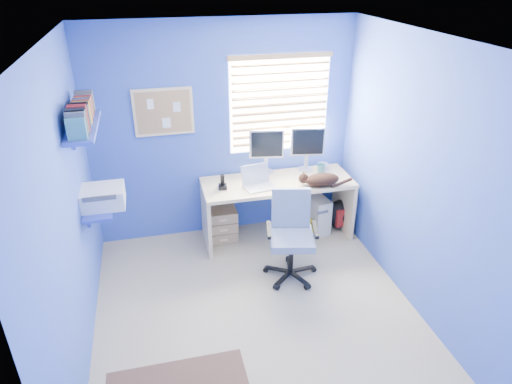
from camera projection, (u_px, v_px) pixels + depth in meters
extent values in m
cube|color=tan|center=(257.00, 312.00, 4.37)|extent=(3.00, 3.20, 0.00)
cube|color=white|center=(257.00, 41.00, 3.23)|extent=(3.00, 3.20, 0.00)
cube|color=blue|center=(224.00, 133.00, 5.19)|extent=(3.00, 0.01, 2.50)
cube|color=blue|center=(328.00, 332.00, 2.42)|extent=(3.00, 0.01, 2.50)
cube|color=blue|center=(67.00, 218.00, 3.49)|extent=(0.01, 3.20, 2.50)
cube|color=blue|center=(418.00, 178.00, 4.12)|extent=(0.01, 3.20, 2.50)
cube|color=beige|center=(277.00, 209.00, 5.41)|extent=(1.73, 0.65, 0.74)
cube|color=silver|center=(259.00, 179.00, 5.04)|extent=(0.37, 0.32, 0.22)
cube|color=silver|center=(266.00, 152.00, 5.33)|extent=(0.41, 0.19, 0.54)
cube|color=silver|center=(307.00, 149.00, 5.40)|extent=(0.42, 0.19, 0.54)
cube|color=black|center=(222.00, 181.00, 5.04)|extent=(0.10, 0.12, 0.17)
imported|color=teal|center=(321.00, 168.00, 5.44)|extent=(0.10, 0.09, 0.10)
cylinder|color=silver|center=(323.00, 166.00, 5.53)|extent=(0.13, 0.13, 0.07)
ellipsoid|color=black|center=(322.00, 180.00, 5.11)|extent=(0.44, 0.31, 0.14)
cube|color=beige|center=(316.00, 213.00, 5.63)|extent=(0.26, 0.46, 0.45)
cube|color=tan|center=(222.00, 224.00, 5.43)|extent=(0.35, 0.28, 0.41)
cube|color=yellow|center=(310.00, 230.00, 5.47)|extent=(0.03, 0.17, 0.24)
ellipsoid|color=black|center=(340.00, 214.00, 5.67)|extent=(0.37, 0.32, 0.38)
cylinder|color=black|center=(290.00, 274.00, 4.85)|extent=(0.65, 0.65, 0.06)
cylinder|color=black|center=(291.00, 257.00, 4.76)|extent=(0.06, 0.06, 0.37)
cube|color=#7184AA|center=(292.00, 239.00, 4.65)|extent=(0.53, 0.53, 0.08)
cube|color=#7184AA|center=(291.00, 208.00, 4.73)|extent=(0.40, 0.15, 0.42)
cube|color=white|center=(279.00, 104.00, 5.18)|extent=(1.15, 0.01, 1.10)
cube|color=tan|center=(280.00, 105.00, 5.15)|extent=(1.10, 0.03, 1.00)
cube|color=beige|center=(164.00, 112.00, 4.90)|extent=(0.64, 0.02, 0.52)
cube|color=tan|center=(164.00, 112.00, 4.89)|extent=(0.58, 0.01, 0.46)
cube|color=#3344BA|center=(99.00, 207.00, 4.32)|extent=(0.26, 0.55, 0.03)
cube|color=silver|center=(102.00, 197.00, 4.28)|extent=(0.42, 0.34, 0.18)
cube|color=#3344BA|center=(83.00, 127.00, 3.95)|extent=(0.24, 0.90, 0.03)
cube|color=navy|center=(79.00, 113.00, 3.89)|extent=(0.15, 0.80, 0.22)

